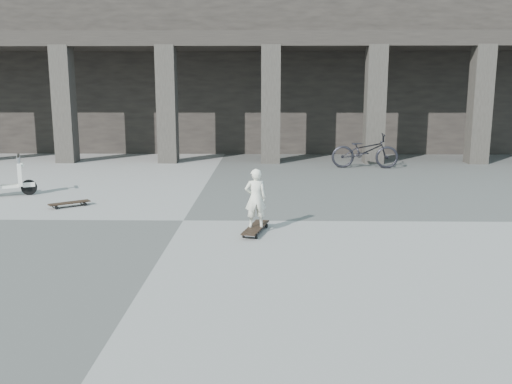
{
  "coord_description": "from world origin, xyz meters",
  "views": [
    {
      "loc": [
        1.62,
        -10.33,
        2.55
      ],
      "look_at": [
        1.44,
        -0.39,
        0.65
      ],
      "focal_mm": 38.0,
      "sensor_mm": 36.0,
      "label": 1
    }
  ],
  "objects_px": {
    "child": "(255,198)",
    "longboard": "(256,228)",
    "skateboard_spare": "(69,203)",
    "bicycle": "(365,151)"
  },
  "relations": [
    {
      "from": "longboard",
      "to": "bicycle",
      "type": "xyz_separation_m",
      "value": [
        3.4,
        8.13,
        0.48
      ]
    },
    {
      "from": "longboard",
      "to": "skateboard_spare",
      "type": "bearing_deg",
      "value": 76.69
    },
    {
      "from": "longboard",
      "to": "child",
      "type": "height_order",
      "value": "child"
    },
    {
      "from": "skateboard_spare",
      "to": "child",
      "type": "xyz_separation_m",
      "value": [
        4.12,
        -2.08,
        0.56
      ]
    },
    {
      "from": "child",
      "to": "longboard",
      "type": "bearing_deg",
      "value": 146.31
    },
    {
      "from": "skateboard_spare",
      "to": "bicycle",
      "type": "distance_m",
      "value": 9.66
    },
    {
      "from": "longboard",
      "to": "child",
      "type": "relative_size",
      "value": 1.06
    },
    {
      "from": "skateboard_spare",
      "to": "bicycle",
      "type": "relative_size",
      "value": 0.39
    },
    {
      "from": "bicycle",
      "to": "longboard",
      "type": "bearing_deg",
      "value": 161.76
    },
    {
      "from": "skateboard_spare",
      "to": "child",
      "type": "height_order",
      "value": "child"
    }
  ]
}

